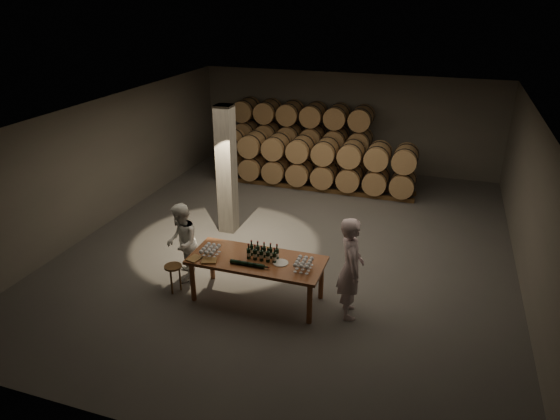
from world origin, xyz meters
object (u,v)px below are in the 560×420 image
(notebook_near, at_px, (209,261))
(person_man, at_px, (351,268))
(tasting_table, at_px, (257,264))
(stool, at_px, (173,270))
(person_woman, at_px, (182,243))
(plate, at_px, (281,263))
(bottle_cluster, at_px, (263,254))

(notebook_near, distance_m, person_man, 2.66)
(tasting_table, xyz_separation_m, stool, (-1.70, -0.26, -0.32))
(person_man, bearing_deg, notebook_near, 82.02)
(person_man, xyz_separation_m, person_woman, (-3.55, 0.17, -0.15))
(notebook_near, xyz_separation_m, person_woman, (-0.93, 0.62, -0.07))
(tasting_table, xyz_separation_m, person_man, (1.80, 0.08, 0.20))
(tasting_table, relative_size, plate, 8.77)
(bottle_cluster, bearing_deg, notebook_near, -155.86)
(plate, xyz_separation_m, stool, (-2.18, -0.26, -0.43))
(bottle_cluster, height_order, person_woman, person_woman)
(stool, bearing_deg, person_man, 5.58)
(person_woman, bearing_deg, stool, -19.51)
(plate, bearing_deg, tasting_table, 178.97)
(tasting_table, bearing_deg, stool, -171.13)
(person_woman, bearing_deg, bottle_cluster, 58.33)
(plate, distance_m, stool, 2.24)
(notebook_near, distance_m, person_woman, 1.11)
(tasting_table, xyz_separation_m, notebook_near, (-0.82, -0.37, 0.12))
(tasting_table, distance_m, person_man, 1.81)
(tasting_table, height_order, plate, plate)
(tasting_table, relative_size, notebook_near, 9.39)
(person_woman, bearing_deg, tasting_table, 56.49)
(tasting_table, distance_m, notebook_near, 0.91)
(notebook_near, height_order, person_man, person_man)
(stool, bearing_deg, notebook_near, -7.07)
(bottle_cluster, distance_m, plate, 0.39)
(notebook_near, bearing_deg, plate, -3.05)
(stool, distance_m, person_woman, 0.63)
(stool, relative_size, person_woman, 0.35)
(tasting_table, distance_m, bottle_cluster, 0.25)
(plate, xyz_separation_m, person_man, (1.32, 0.09, 0.09))
(tasting_table, relative_size, stool, 4.45)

